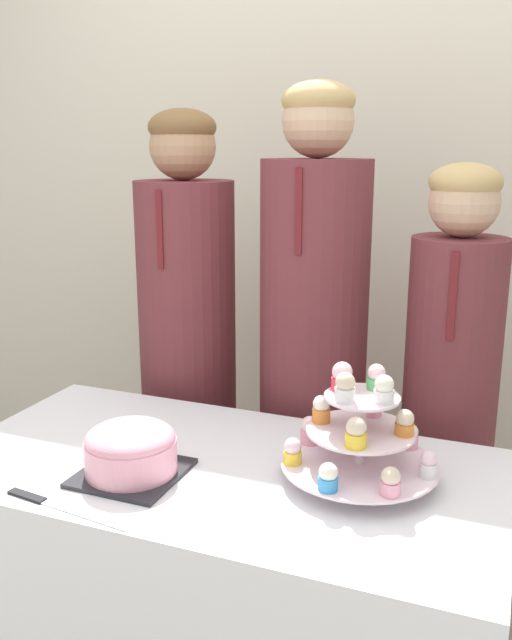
# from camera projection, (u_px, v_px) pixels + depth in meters

# --- Properties ---
(wall_back) EXTENTS (9.00, 0.06, 2.70)m
(wall_back) POSITION_uv_depth(u_px,v_px,m) (353.00, 177.00, 2.47)
(wall_back) COLOR beige
(wall_back) RESTS_ON ground_plane
(table) EXTENTS (1.26, 0.65, 0.76)m
(table) POSITION_uv_depth(u_px,v_px,m) (220.00, 608.00, 1.63)
(table) COLOR white
(table) RESTS_ON ground_plane
(round_cake) EXTENTS (0.22, 0.22, 0.12)m
(round_cake) POSITION_uv_depth(u_px,v_px,m) (131.00, 449.00, 1.47)
(round_cake) COLOR #232328
(round_cake) RESTS_ON table
(cake_knife) EXTENTS (0.31, 0.05, 0.01)m
(cake_knife) POSITION_uv_depth(u_px,v_px,m) (47.00, 503.00, 1.36)
(cake_knife) COLOR silver
(cake_knife) RESTS_ON table
(cupcake_stand) EXTENTS (0.34, 0.34, 0.26)m
(cupcake_stand) POSITION_uv_depth(u_px,v_px,m) (359.00, 432.00, 1.44)
(cupcake_stand) COLOR silver
(cupcake_stand) RESTS_ON table
(student_0) EXTENTS (0.30, 0.30, 1.57)m
(student_0) POSITION_uv_depth(u_px,v_px,m) (189.00, 376.00, 2.15)
(student_0) COLOR brown
(student_0) RESTS_ON ground_plane
(student_1) EXTENTS (0.31, 0.31, 1.63)m
(student_1) POSITION_uv_depth(u_px,v_px,m) (312.00, 384.00, 1.99)
(student_1) COLOR brown
(student_1) RESTS_ON ground_plane
(student_2) EXTENTS (0.25, 0.26, 1.42)m
(student_2) POSITION_uv_depth(u_px,v_px,m) (447.00, 431.00, 1.88)
(student_2) COLOR brown
(student_2) RESTS_ON ground_plane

